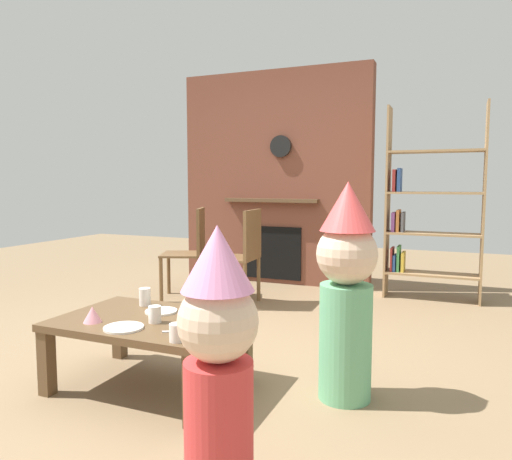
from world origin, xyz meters
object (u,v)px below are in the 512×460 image
bookshelf (426,212)px  dining_chair_left (192,247)px  coffee_table (149,328)px  paper_cup_near_left (145,297)px  paper_cup_near_right (177,333)px  paper_cup_center (155,314)px  child_in_pink (346,286)px  dining_chair_middle (243,251)px  birthday_cake_slice (92,314)px  child_with_cone_hat (218,363)px  paper_plate_rear (161,311)px  paper_plate_front (124,328)px

bookshelf → dining_chair_left: (-2.14, -0.88, -0.35)m
coffee_table → bookshelf: bearing=65.3°
paper_cup_near_left → paper_cup_near_right: size_ratio=1.26×
paper_cup_center → dining_chair_left: 2.20m
child_in_pink → dining_chair_middle: size_ratio=1.29×
coffee_table → birthday_cake_slice: size_ratio=9.97×
child_with_cone_hat → paper_cup_near_left: bearing=-1.5°
paper_plate_rear → child_in_pink: 1.08m
bookshelf → child_in_pink: bearing=-95.4°
paper_cup_near_right → paper_cup_near_left: bearing=137.4°
birthday_cake_slice → child_with_cone_hat: size_ratio=0.10×
paper_plate_rear → paper_cup_near_right: bearing=-48.2°
paper_cup_near_right → dining_chair_left: 2.52m
paper_cup_near_right → paper_cup_center: 0.35m
coffee_table → child_in_pink: bearing=14.8°
paper_cup_near_left → dining_chair_left: size_ratio=0.12×
paper_cup_near_left → paper_cup_near_right: bearing=-42.6°
bookshelf → paper_cup_near_left: bearing=-119.7°
paper_cup_center → paper_cup_near_right: bearing=-38.2°
bookshelf → birthday_cake_slice: (-1.52, -2.99, -0.42)m
paper_plate_rear → coffee_table: bearing=-88.9°
dining_chair_middle → coffee_table: bearing=95.6°
paper_plate_front → child_in_pink: (1.05, 0.50, 0.21)m
paper_cup_near_right → dining_chair_left: size_ratio=0.10×
bookshelf → paper_cup_near_left: (-1.47, -2.58, -0.41)m
paper_cup_near_right → dining_chair_middle: bearing=106.2°
child_with_cone_hat → child_in_pink: bearing=-58.8°
paper_plate_rear → child_with_cone_hat: 1.23m
coffee_table → birthday_cake_slice: 0.32m
dining_chair_left → dining_chair_middle: size_ratio=1.00×
child_with_cone_hat → paper_plate_front: bearing=9.3°
paper_cup_center → child_with_cone_hat: bearing=-43.4°
paper_plate_front → child_in_pink: size_ratio=0.18×
child_in_pink → coffee_table: bearing=0.0°
birthday_cake_slice → child_with_cone_hat: bearing=-28.7°
paper_cup_near_left → paper_plate_front: (0.18, -0.44, -0.05)m
coffee_table → paper_cup_near_right: size_ratio=11.65×
coffee_table → birthday_cake_slice: birthday_cake_slice is taller
coffee_table → paper_cup_center: (0.08, -0.06, 0.11)m
child_with_cone_hat → bookshelf: bearing=-54.5°
dining_chair_middle → child_in_pink: bearing=126.9°
paper_cup_center → child_with_cone_hat: (0.75, -0.71, 0.09)m
bookshelf → paper_plate_front: (-1.29, -3.02, -0.46)m
bookshelf → paper_cup_near_left: bookshelf is taller
dining_chair_middle → paper_cup_near_left: bearing=90.4°
coffee_table → paper_cup_near_left: size_ratio=9.22×
bookshelf → paper_plate_front: bookshelf is taller
paper_cup_near_right → child_in_pink: 0.90m
paper_cup_near_right → paper_plate_rear: bearing=131.8°
paper_cup_near_left → paper_plate_front: 0.48m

